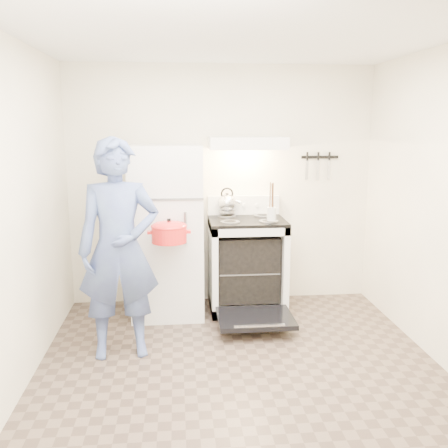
{
  "coord_description": "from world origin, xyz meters",
  "views": [
    {
      "loc": [
        -0.47,
        -3.44,
        1.9
      ],
      "look_at": [
        -0.05,
        1.0,
        1.0
      ],
      "focal_mm": 40.0,
      "sensor_mm": 36.0,
      "label": 1
    }
  ],
  "objects_px": {
    "stove_body": "(247,266)",
    "person": "(119,249)",
    "refrigerator": "(167,231)",
    "dutch_oven": "(169,234)",
    "tea_kettle": "(227,202)"
  },
  "relations": [
    {
      "from": "stove_body",
      "to": "person",
      "type": "distance_m",
      "value": 1.57
    },
    {
      "from": "stove_body",
      "to": "tea_kettle",
      "type": "distance_m",
      "value": 0.7
    },
    {
      "from": "dutch_oven",
      "to": "person",
      "type": "bearing_deg",
      "value": -136.91
    },
    {
      "from": "stove_body",
      "to": "tea_kettle",
      "type": "relative_size",
      "value": 3.13
    },
    {
      "from": "stove_body",
      "to": "dutch_oven",
      "type": "relative_size",
      "value": 2.4
    },
    {
      "from": "refrigerator",
      "to": "person",
      "type": "xyz_separation_m",
      "value": [
        -0.37,
        -0.92,
        0.05
      ]
    },
    {
      "from": "person",
      "to": "stove_body",
      "type": "bearing_deg",
      "value": 31.5
    },
    {
      "from": "person",
      "to": "dutch_oven",
      "type": "height_order",
      "value": "person"
    },
    {
      "from": "stove_body",
      "to": "person",
      "type": "height_order",
      "value": "person"
    },
    {
      "from": "stove_body",
      "to": "person",
      "type": "xyz_separation_m",
      "value": [
        -1.18,
        -0.94,
        0.44
      ]
    },
    {
      "from": "refrigerator",
      "to": "tea_kettle",
      "type": "relative_size",
      "value": 5.79
    },
    {
      "from": "refrigerator",
      "to": "person",
      "type": "height_order",
      "value": "person"
    },
    {
      "from": "refrigerator",
      "to": "person",
      "type": "bearing_deg",
      "value": -111.84
    },
    {
      "from": "refrigerator",
      "to": "stove_body",
      "type": "relative_size",
      "value": 1.85
    },
    {
      "from": "refrigerator",
      "to": "dutch_oven",
      "type": "height_order",
      "value": "refrigerator"
    }
  ]
}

